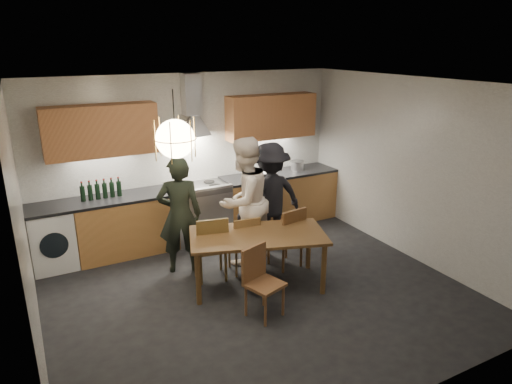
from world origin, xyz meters
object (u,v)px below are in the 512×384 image
chair_back_left (212,245)px  wine_bottles (101,189)px  chair_front (260,277)px  person_mid (244,201)px  mixing_bowl (264,174)px  stock_pot (297,166)px  person_left (180,215)px  person_right (270,196)px  dining_table (258,240)px

chair_back_left → wine_bottles: 1.88m
chair_front → person_mid: 1.46m
chair_back_left → person_mid: bearing=-140.4°
mixing_bowl → wine_bottles: size_ratio=0.55×
stock_pot → chair_back_left: bearing=-147.6°
person_left → stock_pot: size_ratio=7.33×
chair_front → wine_bottles: (-1.28, 2.42, 0.56)m
chair_back_left → mixing_bowl: (1.53, 1.37, 0.42)m
person_right → mixing_bowl: 0.86m
person_right → person_left: bearing=3.5°
person_right → mixing_bowl: bearing=-112.9°
dining_table → person_mid: 0.79m
person_right → stock_pot: person_right is taller
dining_table → person_mid: bearing=95.7°
person_mid → wine_bottles: size_ratio=3.18×
person_left → person_mid: 0.92m
dining_table → chair_front: chair_front is taller
chair_front → person_right: person_right is taller
person_right → chair_back_left: bearing=25.0°
dining_table → chair_back_left: size_ratio=2.08×
dining_table → wine_bottles: (-1.57, 1.82, 0.40)m
person_left → person_mid: (0.90, -0.13, 0.09)m
chair_front → person_mid: size_ratio=0.46×
stock_pot → wine_bottles: bearing=179.5°
chair_back_left → person_mid: 0.83m
wine_bottles → stock_pot: bearing=-0.5°
chair_back_left → person_right: 1.37m
dining_table → chair_back_left: (-0.48, 0.39, -0.12)m
chair_back_left → wine_bottles: (-1.09, 1.43, 0.52)m
mixing_bowl → chair_front: bearing=-119.7°
mixing_bowl → stock_pot: 0.69m
person_mid → mixing_bowl: person_mid is taller
dining_table → stock_pot: stock_pot is taller
stock_pot → wine_bottles: (-3.31, 0.03, 0.06)m
person_mid → mixing_bowl: bearing=-153.8°
dining_table → person_mid: person_mid is taller
person_left → person_right: 1.47m
person_right → wine_bottles: 2.46m
chair_back_left → dining_table: bearing=152.8°
wine_bottles → person_left: bearing=-49.0°
person_left → person_mid: size_ratio=0.90×
chair_front → stock_pot: size_ratio=3.75×
mixing_bowl → person_mid: bearing=-130.6°
person_left → mixing_bowl: (1.79, 0.90, 0.12)m
mixing_bowl → stock_pot: stock_pot is taller
chair_back_left → mixing_bowl: bearing=-126.4°
person_mid → person_left: bearing=-31.4°
stock_pot → person_right: bearing=-140.8°
chair_front → person_right: (1.02, 1.56, 0.34)m
person_left → mixing_bowl: bearing=-135.5°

